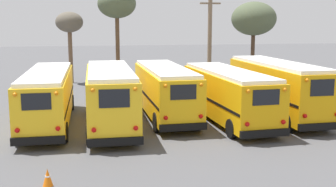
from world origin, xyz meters
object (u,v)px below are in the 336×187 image
(school_bus_1, at_px, (110,95))
(utility_pole, at_px, (210,40))
(school_bus_3, at_px, (228,93))
(bare_tree_2, at_px, (117,5))
(school_bus_2, at_px, (165,90))
(bare_tree_1, at_px, (69,24))
(bare_tree_0, at_px, (254,19))
(school_bus_4, at_px, (276,87))
(school_bus_0, at_px, (48,95))
(traffic_cone, at_px, (48,177))

(school_bus_1, relative_size, utility_pole, 1.18)
(school_bus_3, height_order, bare_tree_2, bare_tree_2)
(school_bus_2, relative_size, bare_tree_1, 1.46)
(school_bus_3, height_order, utility_pole, utility_pole)
(bare_tree_0, bearing_deg, school_bus_4, -106.22)
(school_bus_0, bearing_deg, school_bus_4, -1.18)
(traffic_cone, bearing_deg, bare_tree_0, 53.69)
(school_bus_1, distance_m, bare_tree_2, 16.70)
(school_bus_4, height_order, bare_tree_2, bare_tree_2)
(bare_tree_0, relative_size, bare_tree_2, 0.88)
(school_bus_1, height_order, bare_tree_2, bare_tree_2)
(bare_tree_2, bearing_deg, school_bus_2, -82.49)
(school_bus_4, bearing_deg, school_bus_1, -175.14)
(school_bus_2, height_order, traffic_cone, school_bus_2)
(school_bus_1, xyz_separation_m, school_bus_2, (3.39, 1.81, -0.07))
(school_bus_4, xyz_separation_m, traffic_cone, (-12.85, -9.08, -1.50))
(school_bus_0, bearing_deg, school_bus_3, -6.02)
(school_bus_2, distance_m, traffic_cone, 11.79)
(traffic_cone, bearing_deg, bare_tree_1, 90.15)
(bare_tree_1, bearing_deg, school_bus_3, -61.86)
(school_bus_0, bearing_deg, bare_tree_0, 37.73)
(bare_tree_0, bearing_deg, school_bus_3, -116.83)
(school_bus_0, relative_size, school_bus_4, 1.04)
(bare_tree_1, height_order, traffic_cone, bare_tree_1)
(bare_tree_1, bearing_deg, utility_pole, -26.17)
(school_bus_0, distance_m, traffic_cone, 9.48)
(bare_tree_0, xyz_separation_m, bare_tree_1, (-16.96, 3.10, -0.46))
(school_bus_2, bearing_deg, bare_tree_2, 97.51)
(school_bus_0, xyz_separation_m, school_bus_3, (10.18, -1.07, -0.03))
(school_bus_0, distance_m, school_bus_3, 10.24)
(school_bus_1, bearing_deg, traffic_cone, -107.99)
(bare_tree_0, height_order, bare_tree_2, bare_tree_2)
(school_bus_0, bearing_deg, bare_tree_2, 71.20)
(school_bus_3, xyz_separation_m, bare_tree_0, (7.44, 14.71, 4.35))
(traffic_cone, bearing_deg, school_bus_3, 41.22)
(school_bus_3, distance_m, bare_tree_0, 17.05)
(school_bus_4, relative_size, utility_pole, 1.23)
(school_bus_0, xyz_separation_m, bare_tree_2, (4.95, 14.55, 5.56))
(school_bus_4, xyz_separation_m, bare_tree_1, (-12.92, 17.01, 3.72))
(school_bus_4, bearing_deg, school_bus_2, 172.11)
(school_bus_0, xyz_separation_m, school_bus_2, (6.79, 0.66, 0.02))
(bare_tree_1, height_order, bare_tree_2, bare_tree_2)
(school_bus_1, distance_m, school_bus_3, 6.79)
(school_bus_2, height_order, bare_tree_2, bare_tree_2)
(school_bus_1, relative_size, school_bus_4, 0.96)
(school_bus_4, height_order, bare_tree_0, bare_tree_0)
(school_bus_4, bearing_deg, bare_tree_1, 127.20)
(traffic_cone, bearing_deg, utility_pole, 59.68)
(school_bus_3, relative_size, utility_pole, 1.20)
(school_bus_0, distance_m, school_bus_4, 13.58)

